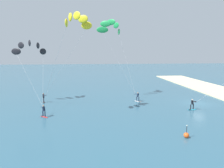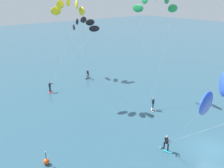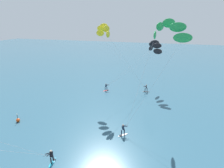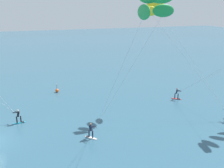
{
  "view_description": "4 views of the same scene",
  "coord_description": "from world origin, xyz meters",
  "views": [
    {
      "loc": [
        -33.07,
        18.4,
        8.78
      ],
      "look_at": [
        2.16,
        14.6,
        3.31
      ],
      "focal_mm": 33.37,
      "sensor_mm": 36.0,
      "label": 1
    },
    {
      "loc": [
        -21.57,
        -9.97,
        14.61
      ],
      "look_at": [
        -1.79,
        13.3,
        3.75
      ],
      "focal_mm": 40.68,
      "sensor_mm": 36.0,
      "label": 2
    },
    {
      "loc": [
        6.98,
        -9.81,
        14.52
      ],
      "look_at": [
        -1.74,
        18.84,
        3.87
      ],
      "focal_mm": 28.41,
      "sensor_mm": 36.0,
      "label": 3
    },
    {
      "loc": [
        26.3,
        4.16,
        13.25
      ],
      "look_at": [
        -0.5,
        13.26,
        4.66
      ],
      "focal_mm": 42.17,
      "sensor_mm": 36.0,
      "label": 4
    }
  ],
  "objects": [
    {
      "name": "kitesurfer_mid_water",
      "position": [
        6.82,
        14.13,
        13.05
      ],
      "size": [
        7.88,
        7.77,
        14.85
      ],
      "color": "white",
      "rests_on": "ground"
    },
    {
      "name": "kitesurfer_downwind",
      "position": [
        -3.21,
        20.32,
        12.46
      ],
      "size": [
        9.91,
        8.92,
        14.19
      ],
      "color": "#333338",
      "rests_on": "ground"
    },
    {
      "name": "marker_buoy",
      "position": [
        -13.62,
        8.58,
        0.3
      ],
      "size": [
        0.56,
        0.56,
        1.38
      ],
      "color": "#EA5119",
      "rests_on": "ground"
    }
  ]
}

